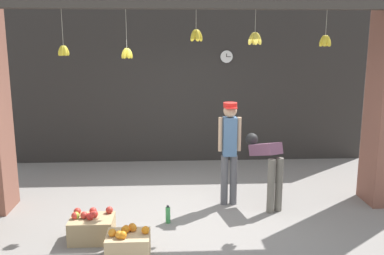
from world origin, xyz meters
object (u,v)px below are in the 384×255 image
fruit_crate_oranges (128,244)px  wall_clock (226,57)px  worker_stooping (267,162)px  shopkeeper (229,146)px  water_bottle (168,215)px  fruit_crate_apples (92,227)px

fruit_crate_oranges → wall_clock: (1.64, 3.99, 1.99)m
worker_stooping → wall_clock: size_ratio=4.04×
shopkeeper → water_bottle: bearing=34.3°
fruit_crate_oranges → water_bottle: size_ratio=1.98×
worker_stooping → fruit_crate_oranges: (-1.94, -1.46, -0.54)m
shopkeeper → wall_clock: (0.25, 2.42, 1.23)m
shopkeeper → wall_clock: 2.72m
shopkeeper → fruit_crate_apples: bearing=29.8°
shopkeeper → wall_clock: wall_clock is taller
fruit_crate_apples → wall_clock: bearing=58.6°
worker_stooping → shopkeeper: bearing=146.3°
worker_stooping → water_bottle: 1.68m
shopkeeper → fruit_crate_oranges: 2.24m
worker_stooping → fruit_crate_apples: bearing=-179.9°
shopkeeper → worker_stooping: size_ratio=1.50×
worker_stooping → water_bottle: worker_stooping is taller
fruit_crate_apples → wall_clock: wall_clock is taller
worker_stooping → wall_clock: 2.93m
shopkeeper → worker_stooping: 0.60m
worker_stooping → fruit_crate_oranges: size_ratio=2.11×
fruit_crate_oranges → fruit_crate_apples: bearing=136.7°
fruit_crate_apples → shopkeeper: bearing=30.2°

